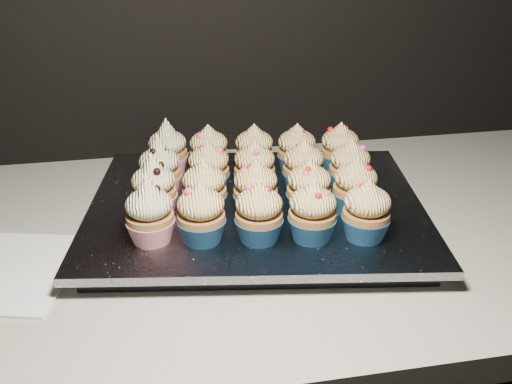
# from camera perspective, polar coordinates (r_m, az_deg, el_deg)

# --- Properties ---
(worktop) EXTENTS (2.44, 0.64, 0.04)m
(worktop) POSITION_cam_1_polar(r_m,az_deg,el_deg) (0.89, 8.10, -3.65)
(worktop) COLOR beige
(worktop) RESTS_ON cabinet
(napkin) EXTENTS (0.22, 0.22, 0.00)m
(napkin) POSITION_cam_1_polar(r_m,az_deg,el_deg) (0.82, -24.04, -7.22)
(napkin) COLOR white
(napkin) RESTS_ON worktop
(baking_tray) EXTENTS (0.50, 0.41, 0.02)m
(baking_tray) POSITION_cam_1_polar(r_m,az_deg,el_deg) (0.85, 0.00, -2.34)
(baking_tray) COLOR black
(baking_tray) RESTS_ON worktop
(foil_lining) EXTENTS (0.54, 0.45, 0.01)m
(foil_lining) POSITION_cam_1_polar(r_m,az_deg,el_deg) (0.85, 0.00, -1.33)
(foil_lining) COLOR silver
(foil_lining) RESTS_ON baking_tray
(cupcake_0) EXTENTS (0.06, 0.06, 0.10)m
(cupcake_0) POSITION_cam_1_polar(r_m,az_deg,el_deg) (0.74, -10.59, -2.11)
(cupcake_0) COLOR red
(cupcake_0) RESTS_ON foil_lining
(cupcake_1) EXTENTS (0.06, 0.06, 0.08)m
(cupcake_1) POSITION_cam_1_polar(r_m,az_deg,el_deg) (0.73, -5.50, -2.28)
(cupcake_1) COLOR navy
(cupcake_1) RESTS_ON foil_lining
(cupcake_2) EXTENTS (0.06, 0.06, 0.08)m
(cupcake_2) POSITION_cam_1_polar(r_m,az_deg,el_deg) (0.73, 0.30, -2.20)
(cupcake_2) COLOR navy
(cupcake_2) RESTS_ON foil_lining
(cupcake_3) EXTENTS (0.06, 0.06, 0.08)m
(cupcake_3) POSITION_cam_1_polar(r_m,az_deg,el_deg) (0.74, 5.67, -2.08)
(cupcake_3) COLOR navy
(cupcake_3) RESTS_ON foil_lining
(cupcake_4) EXTENTS (0.06, 0.06, 0.08)m
(cupcake_4) POSITION_cam_1_polar(r_m,az_deg,el_deg) (0.75, 10.99, -1.97)
(cupcake_4) COLOR navy
(cupcake_4) RESTS_ON foil_lining
(cupcake_5) EXTENTS (0.06, 0.06, 0.10)m
(cupcake_5) POSITION_cam_1_polar(r_m,az_deg,el_deg) (0.80, -10.17, 0.33)
(cupcake_5) COLOR red
(cupcake_5) RESTS_ON foil_lining
(cupcake_6) EXTENTS (0.06, 0.06, 0.08)m
(cupcake_6) POSITION_cam_1_polar(r_m,az_deg,el_deg) (0.80, -5.18, 0.24)
(cupcake_6) COLOR navy
(cupcake_6) RESTS_ON foil_lining
(cupcake_7) EXTENTS (0.06, 0.06, 0.08)m
(cupcake_7) POSITION_cam_1_polar(r_m,az_deg,el_deg) (0.79, -0.04, 0.22)
(cupcake_7) COLOR navy
(cupcake_7) RESTS_ON foil_lining
(cupcake_8) EXTENTS (0.06, 0.06, 0.08)m
(cupcake_8) POSITION_cam_1_polar(r_m,az_deg,el_deg) (0.80, 5.30, 0.29)
(cupcake_8) COLOR navy
(cupcake_8) RESTS_ON foil_lining
(cupcake_9) EXTENTS (0.06, 0.06, 0.08)m
(cupcake_9) POSITION_cam_1_polar(r_m,az_deg,el_deg) (0.81, 9.87, 0.48)
(cupcake_9) COLOR navy
(cupcake_9) RESTS_ON foil_lining
(cupcake_10) EXTENTS (0.06, 0.06, 0.10)m
(cupcake_10) POSITION_cam_1_polar(r_m,az_deg,el_deg) (0.86, -9.58, 2.26)
(cupcake_10) COLOR red
(cupcake_10) RESTS_ON foil_lining
(cupcake_11) EXTENTS (0.06, 0.06, 0.08)m
(cupcake_11) POSITION_cam_1_polar(r_m,az_deg,el_deg) (0.86, -4.75, 2.29)
(cupcake_11) COLOR navy
(cupcake_11) RESTS_ON foil_lining
(cupcake_12) EXTENTS (0.06, 0.06, 0.08)m
(cupcake_12) POSITION_cam_1_polar(r_m,az_deg,el_deg) (0.86, -0.13, 2.37)
(cupcake_12) COLOR navy
(cupcake_12) RESTS_ON foil_lining
(cupcake_13) EXTENTS (0.06, 0.06, 0.08)m
(cupcake_13) POSITION_cam_1_polar(r_m,az_deg,el_deg) (0.86, 4.76, 2.44)
(cupcake_13) COLOR navy
(cupcake_13) RESTS_ON foil_lining
(cupcake_14) EXTENTS (0.06, 0.06, 0.08)m
(cupcake_14) POSITION_cam_1_polar(r_m,az_deg,el_deg) (0.87, 9.35, 2.43)
(cupcake_14) COLOR navy
(cupcake_14) RESTS_ON foil_lining
(cupcake_15) EXTENTS (0.06, 0.06, 0.10)m
(cupcake_15) POSITION_cam_1_polar(r_m,az_deg,el_deg) (0.93, -8.80, 4.16)
(cupcake_15) COLOR red
(cupcake_15) RESTS_ON foil_lining
(cupcake_16) EXTENTS (0.06, 0.06, 0.08)m
(cupcake_16) POSITION_cam_1_polar(r_m,az_deg,el_deg) (0.92, -4.73, 4.04)
(cupcake_16) COLOR navy
(cupcake_16) RESTS_ON foil_lining
(cupcake_17) EXTENTS (0.06, 0.06, 0.08)m
(cupcake_17) POSITION_cam_1_polar(r_m,az_deg,el_deg) (0.92, -0.18, 4.12)
(cupcake_17) COLOR navy
(cupcake_17) RESTS_ON foil_lining
(cupcake_18) EXTENTS (0.06, 0.06, 0.08)m
(cupcake_18) POSITION_cam_1_polar(r_m,az_deg,el_deg) (0.93, 4.08, 4.15)
(cupcake_18) COLOR navy
(cupcake_18) RESTS_ON foil_lining
(cupcake_19) EXTENTS (0.06, 0.06, 0.08)m
(cupcake_19) POSITION_cam_1_polar(r_m,az_deg,el_deg) (0.94, 8.36, 4.25)
(cupcake_19) COLOR navy
(cupcake_19) RESTS_ON foil_lining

